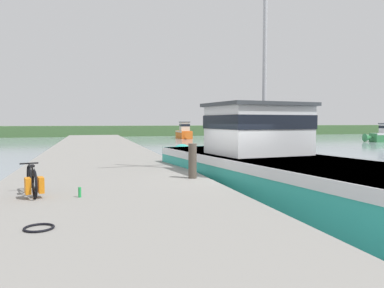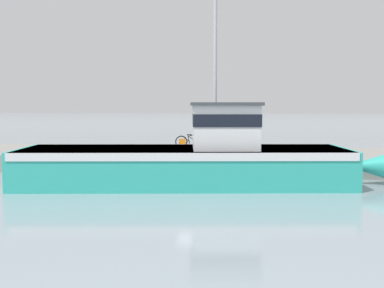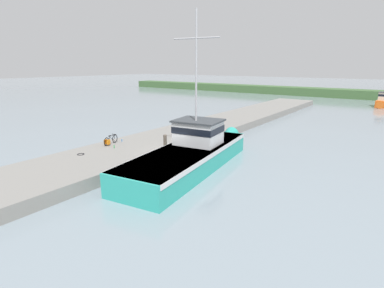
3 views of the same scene
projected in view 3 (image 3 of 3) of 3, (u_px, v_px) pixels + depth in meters
ground_plane at (178, 162)px, 22.35m from camera, size 320.00×320.00×0.00m
dock_pier at (141, 149)px, 24.43m from camera, size 6.21×80.00×0.81m
fishing_boat_main at (192, 152)px, 21.04m from camera, size 5.58×15.22×10.56m
boat_blue_far at (383, 101)px, 51.37m from camera, size 1.88×6.13×2.58m
bicycle_touring at (110, 141)px, 23.99m from camera, size 0.69×1.71×0.74m
mooring_post at (165, 142)px, 22.73m from camera, size 0.26×0.26×1.09m
hose_coil at (81, 154)px, 21.43m from camera, size 0.50×0.50×0.04m
water_bottle_on_curb at (122, 140)px, 25.04m from camera, size 0.06×0.06×0.19m
water_bottle_by_bike at (114, 147)px, 23.06m from camera, size 0.07×0.07×0.24m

